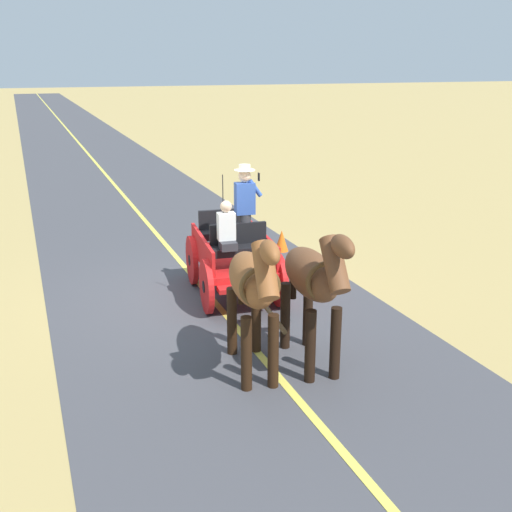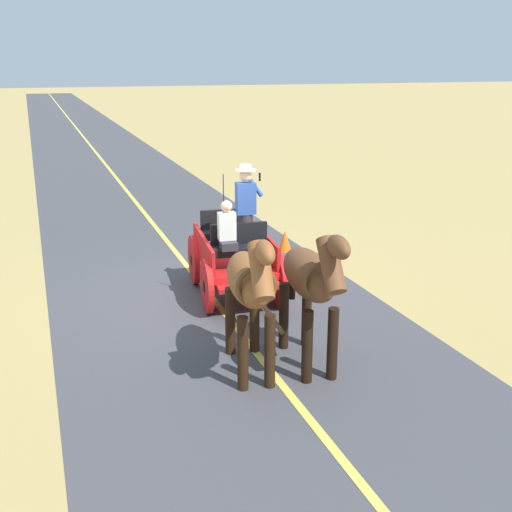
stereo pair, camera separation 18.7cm
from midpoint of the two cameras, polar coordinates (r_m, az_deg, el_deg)
name	(u,v)px [view 2 (the right image)]	position (r m, az deg, el deg)	size (l,w,h in m)	color
ground_plane	(209,294)	(11.71, -3.91, -3.53)	(200.00, 200.00, 0.00)	tan
road_surface	(209,294)	(11.71, -3.91, -3.51)	(5.80, 160.00, 0.01)	#424247
road_centre_stripe	(209,294)	(11.71, -3.91, -3.49)	(0.12, 160.00, 0.00)	#DBCC4C
horse_drawn_carriage	(235,254)	(11.38, -1.47, 0.23)	(1.65, 4.52, 2.50)	red
horse_near_side	(311,280)	(8.57, 5.72, -2.18)	(0.71, 2.14, 2.21)	brown
horse_off_side	(250,285)	(8.33, 0.10, -2.68)	(0.79, 2.15, 2.21)	brown
traffic_cone	(285,241)	(14.24, 3.06, 1.41)	(0.32, 0.32, 0.50)	orange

